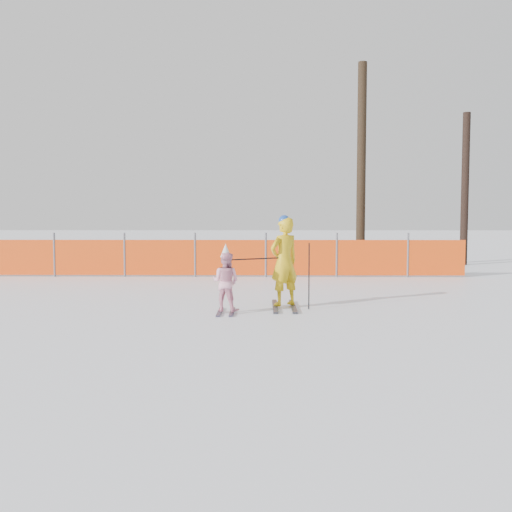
# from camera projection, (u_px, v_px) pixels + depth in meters

# --- Properties ---
(ground) EXTENTS (120.00, 120.00, 0.00)m
(ground) POSITION_uv_depth(u_px,v_px,m) (256.00, 316.00, 9.83)
(ground) COLOR white
(ground) RESTS_ON ground
(adult) EXTENTS (0.72, 1.49, 1.74)m
(adult) POSITION_uv_depth(u_px,v_px,m) (284.00, 262.00, 10.67)
(adult) COLOR black
(adult) RESTS_ON ground
(child) EXTENTS (0.62, 0.90, 1.24)m
(child) POSITION_uv_depth(u_px,v_px,m) (226.00, 281.00, 10.10)
(child) COLOR black
(child) RESTS_ON ground
(ski_poles) EXTENTS (1.42, 0.50, 1.23)m
(ski_poles) POSITION_uv_depth(u_px,v_px,m) (286.00, 269.00, 10.43)
(ski_poles) COLOR black
(ski_poles) RESTS_ON ground
(safety_fence) EXTENTS (15.63, 0.06, 1.25)m
(safety_fence) POSITION_uv_depth(u_px,v_px,m) (186.00, 257.00, 16.11)
(safety_fence) COLOR #595960
(safety_fence) RESTS_ON ground
(tree_trunks) EXTENTS (4.18, 1.78, 6.66)m
(tree_trunks) POSITION_uv_depth(u_px,v_px,m) (404.00, 176.00, 19.08)
(tree_trunks) COLOR black
(tree_trunks) RESTS_ON ground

